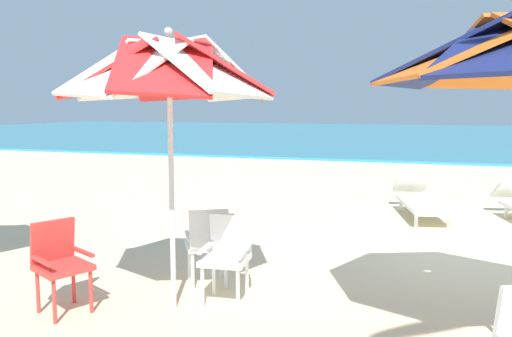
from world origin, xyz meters
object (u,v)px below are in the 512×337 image
at_px(beach_umbrella_1, 169,73).
at_px(plastic_chair_3, 227,252).
at_px(sun_lounger_1, 421,200).
at_px(plastic_chair_2, 208,241).
at_px(plastic_chair_1, 60,260).

height_order(beach_umbrella_1, plastic_chair_3, beach_umbrella_1).
relative_size(beach_umbrella_1, plastic_chair_3, 3.06).
height_order(beach_umbrella_1, sun_lounger_1, beach_umbrella_1).
height_order(beach_umbrella_1, plastic_chair_2, beach_umbrella_1).
bearing_deg(sun_lounger_1, beach_umbrella_1, -114.01).
xyz_separation_m(plastic_chair_3, sun_lounger_1, (1.85, 4.75, -0.22)).
distance_m(beach_umbrella_1, plastic_chair_2, 1.87).
bearing_deg(beach_umbrella_1, sun_lounger_1, 65.99).
distance_m(plastic_chair_2, sun_lounger_1, 4.95).
bearing_deg(plastic_chair_3, sun_lounger_1, 68.72).
bearing_deg(plastic_chair_3, plastic_chair_1, -153.01).
xyz_separation_m(plastic_chair_2, sun_lounger_1, (2.20, 4.42, -0.22)).
relative_size(plastic_chair_1, plastic_chair_2, 1.00).
xyz_separation_m(plastic_chair_1, sun_lounger_1, (3.26, 5.47, -0.22)).
bearing_deg(plastic_chair_1, plastic_chair_2, 44.62).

